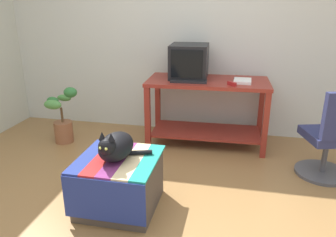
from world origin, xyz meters
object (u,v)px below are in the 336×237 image
object	(u,v)px
ottoman_with_blanket	(119,183)
office_chair	(331,140)
book	(243,81)
cat	(115,146)
stapler	(232,84)
tv_monitor	(189,62)
keyboard	(189,81)
potted_plant	(63,120)
desk	(207,101)

from	to	relation	value
ottoman_with_blanket	office_chair	world-z (taller)	office_chair
book	cat	world-z (taller)	book
ottoman_with_blanket	stapler	size ratio (longest dim) A/B	5.93
tv_monitor	stapler	bearing A→B (deg)	-30.80
tv_monitor	keyboard	world-z (taller)	tv_monitor
office_chair	book	bearing A→B (deg)	-48.74
book	cat	bearing A→B (deg)	-121.27
book	stapler	world-z (taller)	stapler
potted_plant	stapler	bearing A→B (deg)	3.42
keyboard	cat	world-z (taller)	keyboard
stapler	keyboard	bearing A→B (deg)	129.55
desk	office_chair	xyz separation A→B (m)	(1.23, -0.58, -0.14)
tv_monitor	keyboard	distance (m)	0.28
keyboard	office_chair	xyz separation A→B (m)	(1.43, -0.43, -0.40)
desk	tv_monitor	distance (m)	0.50
book	ottoman_with_blanket	world-z (taller)	book
tv_monitor	potted_plant	size ratio (longest dim) A/B	0.68
book	office_chair	distance (m)	1.09
tv_monitor	office_chair	xyz separation A→B (m)	(1.46, -0.65, -0.58)
tv_monitor	book	bearing A→B (deg)	-11.17
book	potted_plant	size ratio (longest dim) A/B	0.35
keyboard	ottoman_with_blanket	xyz separation A→B (m)	(-0.36, -1.32, -0.57)
office_chair	stapler	world-z (taller)	office_chair
office_chair	stapler	distance (m)	1.11
book	office_chair	bearing A→B (deg)	-30.96
desk	tv_monitor	xyz separation A→B (m)	(-0.23, 0.06, 0.44)
tv_monitor	stapler	world-z (taller)	tv_monitor
cat	office_chair	world-z (taller)	office_chair
desk	keyboard	size ratio (longest dim) A/B	3.48
potted_plant	stapler	size ratio (longest dim) A/B	6.32
tv_monitor	keyboard	xyz separation A→B (m)	(0.03, -0.22, -0.18)
desk	stapler	world-z (taller)	stapler
book	cat	size ratio (longest dim) A/B	0.60
tv_monitor	cat	world-z (taller)	tv_monitor
ottoman_with_blanket	stapler	bearing A→B (deg)	56.34
tv_monitor	potted_plant	xyz separation A→B (m)	(-1.46, -0.40, -0.68)
potted_plant	desk	bearing A→B (deg)	11.09
desk	potted_plant	xyz separation A→B (m)	(-1.69, -0.33, -0.24)
keyboard	office_chair	distance (m)	1.55
desk	potted_plant	distance (m)	1.73
tv_monitor	stapler	distance (m)	0.60
keyboard	ottoman_with_blanket	bearing A→B (deg)	-108.98
cat	office_chair	bearing A→B (deg)	33.22
ottoman_with_blanket	cat	size ratio (longest dim) A/B	1.61
cat	potted_plant	world-z (taller)	cat
potted_plant	stapler	distance (m)	2.03
ottoman_with_blanket	potted_plant	world-z (taller)	potted_plant
desk	cat	distance (m)	1.59
desk	office_chair	distance (m)	1.37
desk	office_chair	world-z (taller)	office_chair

